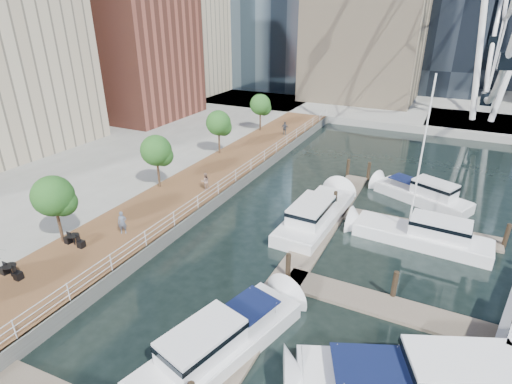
% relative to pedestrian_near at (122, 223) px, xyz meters
% --- Properties ---
extents(ground, '(520.00, 520.00, 0.00)m').
position_rel_pedestrian_near_xyz_m(ground, '(8.57, -6.60, -1.80)').
color(ground, black).
rests_on(ground, ground).
extents(boardwalk, '(6.00, 60.00, 1.00)m').
position_rel_pedestrian_near_xyz_m(boardwalk, '(-0.43, 8.40, -1.30)').
color(boardwalk, brown).
rests_on(boardwalk, ground).
extents(seawall, '(0.25, 60.00, 1.00)m').
position_rel_pedestrian_near_xyz_m(seawall, '(2.57, 8.40, -1.30)').
color(seawall, '#595954').
rests_on(seawall, ground).
extents(land_far, '(200.00, 114.00, 1.00)m').
position_rel_pedestrian_near_xyz_m(land_far, '(8.57, 95.40, -1.30)').
color(land_far, gray).
rests_on(land_far, ground).
extents(pier, '(14.00, 12.00, 1.00)m').
position_rel_pedestrian_near_xyz_m(pier, '(22.57, 45.40, -1.30)').
color(pier, gray).
rests_on(pier, ground).
extents(railing, '(0.10, 60.00, 1.05)m').
position_rel_pedestrian_near_xyz_m(railing, '(2.47, 8.40, -0.28)').
color(railing, white).
rests_on(railing, boardwalk).
extents(floating_docks, '(16.00, 34.00, 2.60)m').
position_rel_pedestrian_near_xyz_m(floating_docks, '(16.53, 3.38, -1.31)').
color(floating_docks, '#6D6051').
rests_on(floating_docks, ground).
extents(midrise_condos, '(19.00, 67.00, 28.00)m').
position_rel_pedestrian_near_xyz_m(midrise_condos, '(-25.00, 20.22, 11.61)').
color(midrise_condos, '#BCAD8E').
rests_on(midrise_condos, ground).
extents(street_trees, '(2.60, 42.60, 4.60)m').
position_rel_pedestrian_near_xyz_m(street_trees, '(-2.83, 7.40, 2.49)').
color(street_trees, '#3F2B1C').
rests_on(street_trees, ground).
extents(pedestrian_near, '(0.70, 0.64, 1.60)m').
position_rel_pedestrian_near_xyz_m(pedestrian_near, '(0.00, 0.00, 0.00)').
color(pedestrian_near, '#4F596A').
rests_on(pedestrian_near, boardwalk).
extents(pedestrian_mid, '(0.90, 0.91, 1.48)m').
position_rel_pedestrian_near_xyz_m(pedestrian_mid, '(1.01, 8.72, -0.06)').
color(pedestrian_mid, gray).
rests_on(pedestrian_mid, boardwalk).
extents(pedestrian_far, '(0.99, 0.47, 1.64)m').
position_rel_pedestrian_near_xyz_m(pedestrian_far, '(0.75, 26.92, 0.02)').
color(pedestrian_far, '#333740').
rests_on(pedestrian_far, boardwalk).
extents(moored_yachts, '(19.41, 34.10, 11.50)m').
position_rel_pedestrian_near_xyz_m(moored_yachts, '(17.43, 5.29, -1.80)').
color(moored_yachts, white).
rests_on(moored_yachts, ground).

